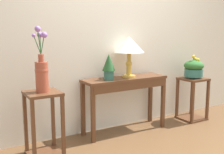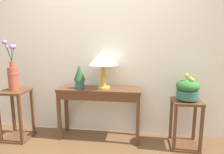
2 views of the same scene
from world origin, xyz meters
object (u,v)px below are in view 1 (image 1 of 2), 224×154
(pedestal_stand_right, at_px, (192,99))
(pedestal_stand_left, at_px, (44,124))
(console_table, at_px, (126,87))
(potted_plant_on_console, at_px, (109,66))
(flower_vase_tall_left, at_px, (42,71))
(table_lamp, at_px, (129,46))
(planter_bowl_wide_right, at_px, (194,68))

(pedestal_stand_right, bearing_deg, pedestal_stand_left, -177.92)
(console_table, height_order, potted_plant_on_console, potted_plant_on_console)
(console_table, xyz_separation_m, pedestal_stand_right, (1.16, -0.08, -0.30))
(potted_plant_on_console, height_order, pedestal_stand_left, potted_plant_on_console)
(console_table, xyz_separation_m, flower_vase_tall_left, (-1.16, -0.16, 0.32))
(table_lamp, height_order, pedestal_stand_left, table_lamp)
(pedestal_stand_left, distance_m, pedestal_stand_right, 2.31)
(console_table, height_order, pedestal_stand_right, console_table)
(potted_plant_on_console, distance_m, flower_vase_tall_left, 0.90)
(potted_plant_on_console, bearing_deg, pedestal_stand_right, -2.40)
(flower_vase_tall_left, xyz_separation_m, pedestal_stand_right, (2.31, 0.08, -0.61))
(table_lamp, bearing_deg, pedestal_stand_left, -171.46)
(console_table, distance_m, potted_plant_on_console, 0.40)
(console_table, relative_size, potted_plant_on_console, 3.55)
(table_lamp, relative_size, pedestal_stand_right, 0.83)
(table_lamp, relative_size, planter_bowl_wide_right, 1.53)
(potted_plant_on_console, bearing_deg, table_lamp, 6.85)
(table_lamp, distance_m, pedestal_stand_right, 1.37)
(console_table, xyz_separation_m, pedestal_stand_left, (-1.16, -0.16, -0.26))
(console_table, bearing_deg, pedestal_stand_right, -3.81)
(pedestal_stand_left, xyz_separation_m, planter_bowl_wide_right, (2.31, 0.08, 0.43))
(table_lamp, height_order, planter_bowl_wide_right, table_lamp)
(pedestal_stand_right, height_order, planter_bowl_wide_right, planter_bowl_wide_right)
(console_table, xyz_separation_m, potted_plant_on_console, (-0.27, -0.02, 0.30))
(pedestal_stand_right, bearing_deg, potted_plant_on_console, 177.60)
(potted_plant_on_console, xyz_separation_m, pedestal_stand_left, (-0.89, -0.14, -0.56))
(planter_bowl_wide_right, bearing_deg, flower_vase_tall_left, -177.91)
(console_table, height_order, planter_bowl_wide_right, planter_bowl_wide_right)
(pedestal_stand_right, bearing_deg, flower_vase_tall_left, -177.91)
(pedestal_stand_left, height_order, flower_vase_tall_left, flower_vase_tall_left)
(table_lamp, xyz_separation_m, pedestal_stand_right, (1.09, -0.10, -0.82))
(potted_plant_on_console, height_order, pedestal_stand_right, potted_plant_on_console)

